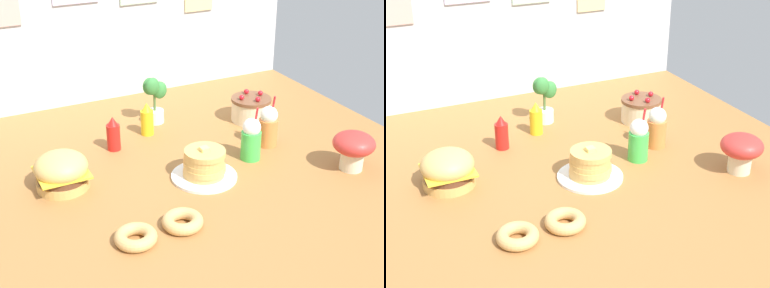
# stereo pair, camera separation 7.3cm
# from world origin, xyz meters

# --- Properties ---
(ground_plane) EXTENTS (2.29, 2.18, 0.02)m
(ground_plane) POSITION_xyz_m (0.00, 0.00, -0.01)
(ground_plane) COLOR #9E6B38
(back_wall) EXTENTS (2.29, 0.04, 0.98)m
(back_wall) POSITION_xyz_m (-0.00, 1.08, 0.50)
(back_wall) COLOR silver
(back_wall) RESTS_ON ground_plane
(burger) EXTENTS (0.23, 0.23, 0.17)m
(burger) POSITION_xyz_m (-0.55, 0.18, 0.08)
(burger) COLOR #DBA859
(burger) RESTS_ON ground_plane
(pancake_stack) EXTENTS (0.29, 0.29, 0.15)m
(pancake_stack) POSITION_xyz_m (0.04, -0.02, 0.06)
(pancake_stack) COLOR white
(pancake_stack) RESTS_ON ground_plane
(layer_cake) EXTENTS (0.22, 0.22, 0.16)m
(layer_cake) POSITION_xyz_m (0.56, 0.42, 0.07)
(layer_cake) COLOR beige
(layer_cake) RESTS_ON ground_plane
(ketchup_bottle) EXTENTS (0.07, 0.07, 0.17)m
(ketchup_bottle) POSITION_xyz_m (-0.23, 0.42, 0.08)
(ketchup_bottle) COLOR red
(ketchup_bottle) RESTS_ON ground_plane
(mustard_bottle) EXTENTS (0.07, 0.07, 0.17)m
(mustard_bottle) POSITION_xyz_m (-0.02, 0.51, 0.08)
(mustard_bottle) COLOR yellow
(mustard_bottle) RESTS_ON ground_plane
(cream_soda_cup) EXTENTS (0.10, 0.10, 0.26)m
(cream_soda_cup) POSITION_xyz_m (0.32, 0.04, 0.10)
(cream_soda_cup) COLOR green
(cream_soda_cup) RESTS_ON ground_plane
(orange_float_cup) EXTENTS (0.10, 0.10, 0.26)m
(orange_float_cup) POSITION_xyz_m (0.47, 0.12, 0.10)
(orange_float_cup) COLOR orange
(orange_float_cup) RESTS_ON ground_plane
(donut_pink_glaze) EXTENTS (0.16, 0.16, 0.05)m
(donut_pink_glaze) POSITION_xyz_m (-0.42, -0.34, 0.03)
(donut_pink_glaze) COLOR tan
(donut_pink_glaze) RESTS_ON ground_plane
(donut_chocolate) EXTENTS (0.16, 0.16, 0.05)m
(donut_chocolate) POSITION_xyz_m (-0.22, -0.32, 0.03)
(donut_chocolate) COLOR tan
(donut_chocolate) RESTS_ON ground_plane
(potted_plant) EXTENTS (0.13, 0.10, 0.26)m
(potted_plant) POSITION_xyz_m (0.08, 0.63, 0.14)
(potted_plant) COLOR white
(potted_plant) RESTS_ON ground_plane
(mushroom_stool) EXTENTS (0.19, 0.19, 0.18)m
(mushroom_stool) POSITION_xyz_m (0.67, -0.26, 0.11)
(mushroom_stool) COLOR beige
(mushroom_stool) RESTS_ON ground_plane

